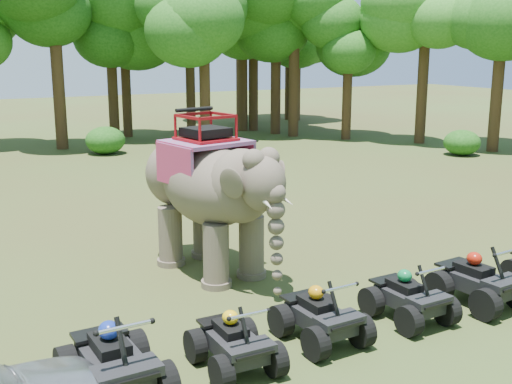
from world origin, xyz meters
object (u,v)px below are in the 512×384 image
elephant (209,193)px  atv_3 (409,290)px  atv_0 (113,353)px  atv_1 (234,335)px  atv_4 (480,274)px  atv_2 (321,309)px

elephant → atv_3: size_ratio=2.75×
atv_0 → atv_1: (1.88, -0.08, -0.11)m
elephant → atv_4: bearing=-59.0°
elephant → atv_1: bearing=-120.3°
elephant → atv_1: 4.73m
atv_0 → atv_3: size_ratio=1.17×
atv_0 → atv_2: bearing=-0.7°
atv_0 → atv_3: atv_0 is taller
atv_1 → atv_2: size_ratio=0.96×
atv_1 → atv_4: 5.33m
atv_1 → atv_4: (5.33, 0.06, 0.07)m
atv_4 → atv_3: bearing=172.3°
elephant → atv_0: 5.53m
atv_3 → atv_4: atv_4 is taller
atv_0 → atv_2: 3.60m
elephant → atv_3: (2.13, -4.17, -1.22)m
atv_2 → atv_4: (3.61, -0.12, 0.04)m
atv_3 → atv_4: (1.70, -0.08, 0.06)m
atv_1 → atv_2: bearing=5.8°
atv_3 → elephant: bearing=114.9°
elephant → atv_4: 5.83m
elephant → atv_3: elephant is taller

